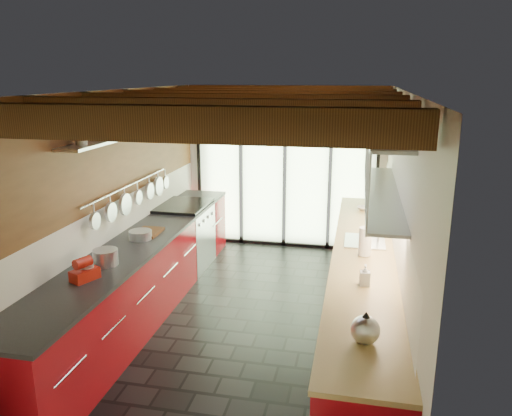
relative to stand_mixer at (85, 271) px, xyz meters
name	(u,v)px	position (x,y,z in m)	size (l,w,h in m)	color
ground	(248,320)	(1.27, 1.24, -1.01)	(5.50, 5.50, 0.00)	black
room_shell	(248,181)	(1.27, 1.24, 0.64)	(5.50, 5.50, 5.50)	silver
ceiling_beams	(255,103)	(1.27, 1.62, 1.45)	(3.14, 5.06, 4.90)	#593316
glass_door	(285,146)	(1.27, 3.93, 0.65)	(2.95, 0.10, 2.90)	#C6EAAD
left_counter	(144,275)	(0.00, 1.24, -0.55)	(0.68, 5.00, 0.92)	maroon
range_stove	(185,236)	(0.00, 2.69, -0.54)	(0.66, 0.90, 0.97)	silver
right_counter	(362,293)	(2.54, 1.24, -0.55)	(0.68, 5.00, 0.92)	maroon
sink_assembly	(366,239)	(2.56, 1.64, -0.05)	(0.45, 0.52, 0.43)	silver
upper_cabinets_right	(384,163)	(2.70, 1.54, 0.84)	(0.34, 3.00, 3.00)	silver
left_wall_fixtures	(132,160)	(-0.20, 1.53, 0.77)	(0.28, 2.60, 0.96)	silver
stand_mixer	(85,271)	(0.00, 0.00, 0.00)	(0.23, 0.29, 0.23)	red
pot_large	(106,257)	(0.00, 0.39, -0.01)	(0.25, 0.25, 0.16)	silver
pot_small	(140,235)	(0.00, 1.21, -0.04)	(0.26, 0.26, 0.10)	silver
cutting_board	(148,232)	(0.00, 1.41, -0.07)	(0.28, 0.39, 0.03)	brown
kettle	(365,328)	(2.54, -0.61, 0.02)	(0.22, 0.26, 0.25)	silver
paper_towel	(365,242)	(2.54, 1.19, 0.06)	(0.16, 0.16, 0.36)	white
soap_bottle	(365,275)	(2.54, 0.40, 0.01)	(0.09, 0.09, 0.20)	silver
bowl	(364,208)	(2.54, 3.04, -0.07)	(0.20, 0.20, 0.05)	silver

